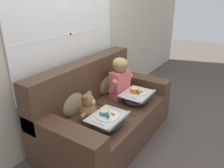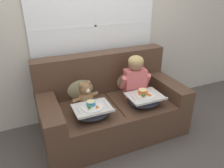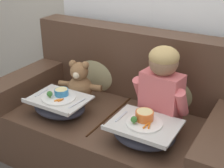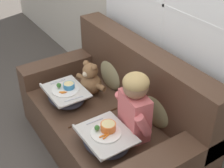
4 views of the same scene
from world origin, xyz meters
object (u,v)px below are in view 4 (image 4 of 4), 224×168
(throw_pillow_behind_teddy, at_px, (116,69))
(teddy_bear, at_px, (100,73))
(throw_pillow_behind_child, at_px, (173,93))
(child_figure, at_px, (156,66))
(couch, at_px, (119,116))
(lap_tray_child, at_px, (122,117))
(lap_tray_teddy, at_px, (75,85))

(throw_pillow_behind_teddy, xyz_separation_m, teddy_bear, (-0.00, -0.15, -0.01))
(throw_pillow_behind_child, xyz_separation_m, throw_pillow_behind_teddy, (-0.71, 0.00, 0.00))
(child_figure, bearing_deg, throw_pillow_behind_child, 89.98)
(couch, xyz_separation_m, throw_pillow_behind_child, (0.36, 0.18, 0.27))
(lap_tray_child, bearing_deg, throw_pillow_behind_child, 90.14)
(lap_tray_teddy, bearing_deg, teddy_bear, 90.08)
(throw_pillow_behind_teddy, bearing_deg, throw_pillow_behind_child, 0.00)
(teddy_bear, bearing_deg, lap_tray_teddy, -89.92)
(throw_pillow_behind_teddy, bearing_deg, couch, -26.68)
(teddy_bear, relative_size, lap_tray_child, 0.92)
(child_figure, xyz_separation_m, lap_tray_teddy, (-0.71, -0.24, -0.28))
(couch, distance_m, teddy_bear, 0.44)
(teddy_bear, bearing_deg, throw_pillow_behind_teddy, 89.87)
(couch, relative_size, lap_tray_child, 4.66)
(throw_pillow_behind_child, bearing_deg, child_figure, -90.02)
(couch, distance_m, throw_pillow_behind_teddy, 0.48)
(lap_tray_child, xyz_separation_m, lap_tray_teddy, (-0.71, -0.00, -0.00))
(teddy_bear, height_order, lap_tray_teddy, teddy_bear)
(throw_pillow_behind_teddy, bearing_deg, teddy_bear, -90.13)
(couch, height_order, lap_tray_child, couch)
(couch, bearing_deg, throw_pillow_behind_child, 26.68)
(teddy_bear, xyz_separation_m, lap_tray_child, (0.71, -0.23, -0.07))
(child_figure, bearing_deg, lap_tray_child, -89.76)
(couch, distance_m, lap_tray_teddy, 0.45)
(lap_tray_child, bearing_deg, lap_tray_teddy, -179.93)
(child_figure, relative_size, lap_tray_teddy, 1.66)
(couch, xyz_separation_m, throw_pillow_behind_teddy, (-0.36, 0.18, 0.27))
(couch, bearing_deg, lap_tray_teddy, -150.13)
(throw_pillow_behind_child, xyz_separation_m, teddy_bear, (-0.71, -0.15, -0.01))
(throw_pillow_behind_teddy, height_order, teddy_bear, teddy_bear)
(throw_pillow_behind_child, height_order, child_figure, child_figure)
(child_figure, relative_size, teddy_bear, 1.75)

